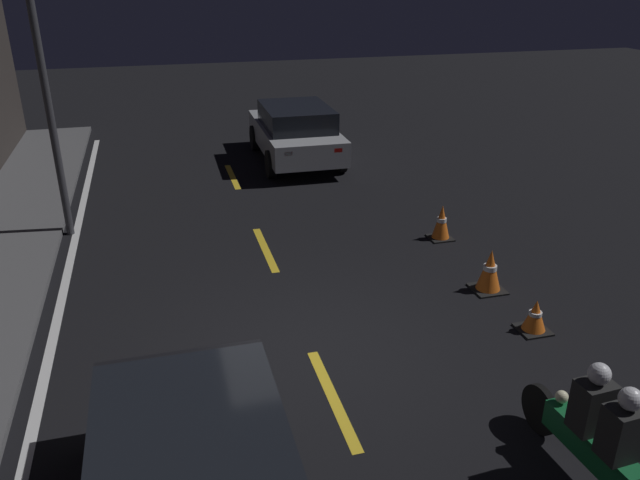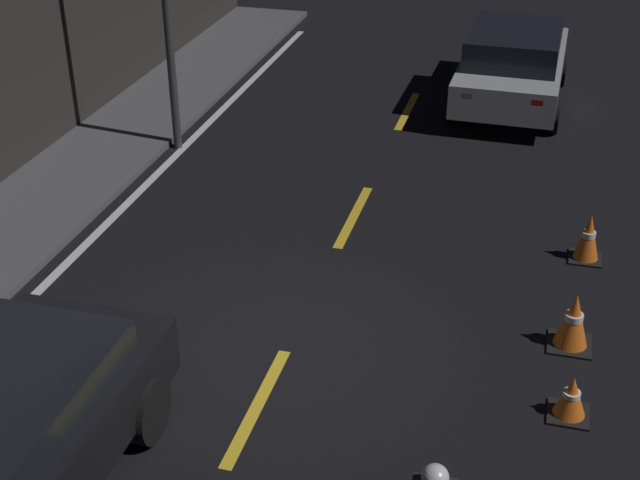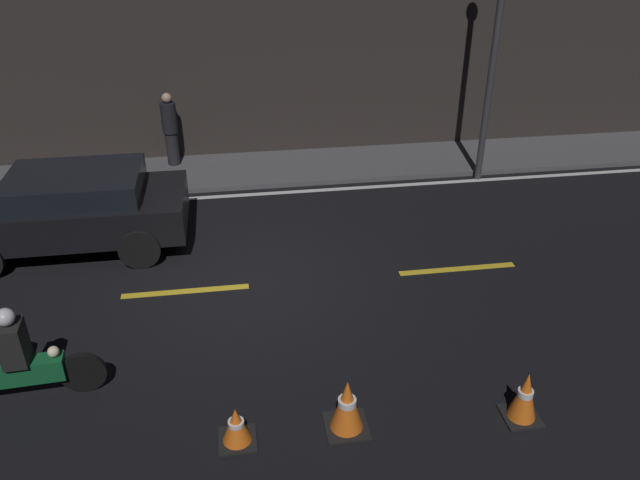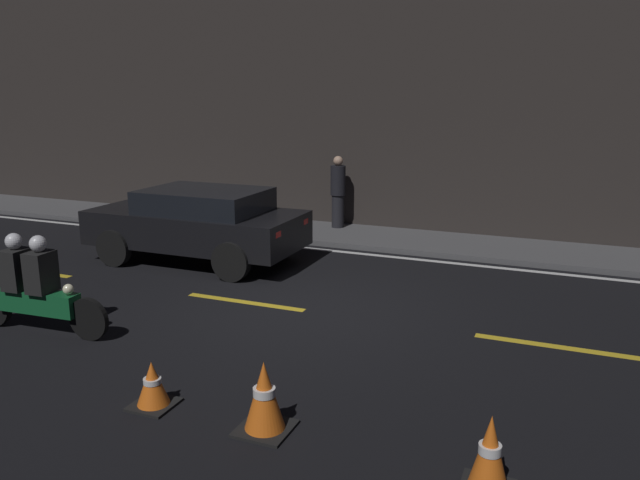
# 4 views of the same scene
# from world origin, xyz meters

# --- Properties ---
(ground_plane) EXTENTS (56.00, 56.00, 0.00)m
(ground_plane) POSITION_xyz_m (0.00, 0.00, 0.00)
(ground_plane) COLOR black
(lane_dash_c) EXTENTS (2.00, 0.14, 0.01)m
(lane_dash_c) POSITION_xyz_m (-1.00, 0.00, 0.00)
(lane_dash_c) COLOR gold
(lane_dash_c) RESTS_ON ground
(lane_dash_d) EXTENTS (2.00, 0.14, 0.01)m
(lane_dash_d) POSITION_xyz_m (3.50, 0.00, 0.00)
(lane_dash_d) COLOR gold
(lane_dash_d) RESTS_ON ground
(lane_dash_e) EXTENTS (2.00, 0.14, 0.01)m
(lane_dash_e) POSITION_xyz_m (8.00, 0.00, 0.00)
(lane_dash_e) COLOR gold
(lane_dash_e) RESTS_ON ground
(lane_solid_kerb) EXTENTS (25.20, 0.14, 0.01)m
(lane_solid_kerb) POSITION_xyz_m (0.00, 3.47, 0.00)
(lane_solid_kerb) COLOR silver
(lane_solid_kerb) RESTS_ON ground
(hatchback_silver) EXTENTS (4.29, 2.05, 1.51)m
(hatchback_silver) POSITION_xyz_m (8.94, -1.85, 0.81)
(hatchback_silver) COLOR #9EA0A5
(hatchback_silver) RESTS_ON ground
(motorcycle) EXTENTS (2.17, 0.40, 1.36)m
(motorcycle) POSITION_xyz_m (-3.01, -2.13, 0.64)
(motorcycle) COLOR black
(motorcycle) RESTS_ON ground
(traffic_cone_near) EXTENTS (0.44, 0.44, 0.49)m
(traffic_cone_near) POSITION_xyz_m (-0.29, -3.23, 0.24)
(traffic_cone_near) COLOR black
(traffic_cone_near) RESTS_ON ground
(traffic_cone_mid) EXTENTS (0.51, 0.51, 0.71)m
(traffic_cone_mid) POSITION_xyz_m (1.00, -3.21, 0.35)
(traffic_cone_mid) COLOR black
(traffic_cone_mid) RESTS_ON ground
(traffic_cone_far) EXTENTS (0.44, 0.44, 0.68)m
(traffic_cone_far) POSITION_xyz_m (3.11, -3.36, 0.33)
(traffic_cone_far) COLOR black
(traffic_cone_far) RESTS_ON ground
(street_lamp) EXTENTS (0.28, 0.28, 5.76)m
(street_lamp) POSITION_xyz_m (5.22, 3.57, 3.24)
(street_lamp) COLOR #333338
(street_lamp) RESTS_ON ground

